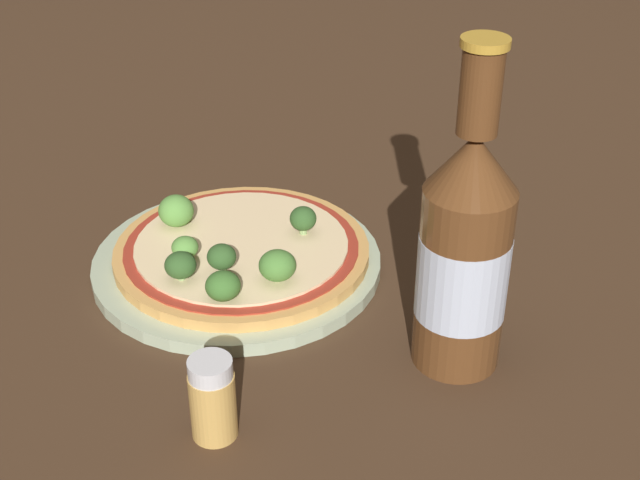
{
  "coord_description": "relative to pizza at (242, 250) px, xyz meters",
  "views": [
    {
      "loc": [
        0.32,
        -0.63,
        0.45
      ],
      "look_at": [
        0.1,
        -0.04,
        0.06
      ],
      "focal_mm": 50.0,
      "sensor_mm": 36.0,
      "label": 1
    }
  ],
  "objects": [
    {
      "name": "pizza",
      "position": [
        0.0,
        0.0,
        0.0
      ],
      "size": [
        0.23,
        0.23,
        0.01
      ],
      "color": "tan",
      "rests_on": "plate"
    },
    {
      "name": "broccoli_floret_5",
      "position": [
        -0.03,
        -0.04,
        0.02
      ],
      "size": [
        0.02,
        0.02,
        0.02
      ],
      "color": "#89A866",
      "rests_on": "pizza"
    },
    {
      "name": "broccoli_floret_0",
      "position": [
        0.01,
        -0.05,
        0.02
      ],
      "size": [
        0.03,
        0.03,
        0.03
      ],
      "color": "#89A866",
      "rests_on": "pizza"
    },
    {
      "name": "beer_bottle",
      "position": [
        0.21,
        -0.06,
        0.08
      ],
      "size": [
        0.07,
        0.07,
        0.26
      ],
      "color": "#563319",
      "rests_on": "ground_plane"
    },
    {
      "name": "pepper_shaker",
      "position": [
        0.07,
        -0.2,
        0.01
      ],
      "size": [
        0.03,
        0.03,
        0.07
      ],
      "color": "tan",
      "rests_on": "ground_plane"
    },
    {
      "name": "broccoli_floret_1",
      "position": [
        0.05,
        0.04,
        0.02
      ],
      "size": [
        0.02,
        0.02,
        0.03
      ],
      "color": "#89A866",
      "rests_on": "pizza"
    },
    {
      "name": "broccoli_floret_3",
      "position": [
        -0.07,
        0.01,
        0.02
      ],
      "size": [
        0.03,
        0.03,
        0.03
      ],
      "color": "#89A866",
      "rests_on": "pizza"
    },
    {
      "name": "broccoli_floret_2",
      "position": [
        -0.02,
        -0.07,
        0.02
      ],
      "size": [
        0.03,
        0.03,
        0.02
      ],
      "color": "#89A866",
      "rests_on": "pizza"
    },
    {
      "name": "broccoli_floret_6",
      "position": [
        0.02,
        -0.09,
        0.02
      ],
      "size": [
        0.03,
        0.03,
        0.02
      ],
      "color": "#89A866",
      "rests_on": "pizza"
    },
    {
      "name": "plate",
      "position": [
        -0.0,
        -0.0,
        -0.01
      ],
      "size": [
        0.26,
        0.26,
        0.01
      ],
      "color": "#A3B293",
      "rests_on": "ground_plane"
    },
    {
      "name": "ground_plane",
      "position": [
        -0.02,
        0.01,
        -0.02
      ],
      "size": [
        3.0,
        3.0,
        0.0
      ],
      "primitive_type": "plane",
      "color": "#3D2819"
    },
    {
      "name": "broccoli_floret_4",
      "position": [
        0.05,
        -0.04,
        0.02
      ],
      "size": [
        0.03,
        0.03,
        0.03
      ],
      "color": "#89A866",
      "rests_on": "pizza"
    }
  ]
}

